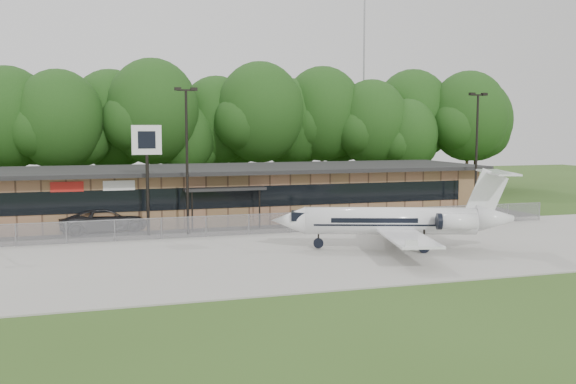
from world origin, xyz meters
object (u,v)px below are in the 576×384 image
object	(u,v)px
terminal	(235,192)
pole_sign	(147,152)
suv	(105,220)
business_jet	(399,222)

from	to	relation	value
terminal	pole_sign	distance (m)	11.12
pole_sign	suv	bearing A→B (deg)	133.41
pole_sign	business_jet	bearing A→B (deg)	-36.19
business_jet	suv	xyz separation A→B (m)	(-17.04, 12.50, -0.90)
suv	pole_sign	bearing A→B (deg)	-145.24
business_jet	pole_sign	size ratio (longest dim) A/B	1.91
business_jet	suv	distance (m)	21.15
terminal	suv	distance (m)	11.46
suv	pole_sign	size ratio (longest dim) A/B	0.83
suv	business_jet	bearing A→B (deg)	-136.80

